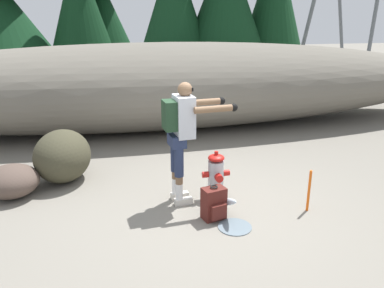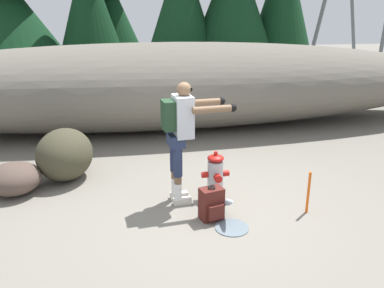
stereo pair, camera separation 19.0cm
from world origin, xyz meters
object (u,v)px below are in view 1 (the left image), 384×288
object	(u,v)px
utility_worker	(183,128)
fire_hydrant	(216,176)
boulder_mid	(12,181)
spare_backpack	(214,204)
survey_stake	(309,191)
boulder_large	(62,156)

from	to	relation	value
utility_worker	fire_hydrant	bearing A→B (deg)	-0.51
boulder_mid	spare_backpack	bearing A→B (deg)	-25.30
utility_worker	spare_backpack	bearing A→B (deg)	-68.56
fire_hydrant	survey_stake	xyz separation A→B (m)	(1.13, -0.70, -0.03)
spare_backpack	boulder_large	distance (m)	2.71
utility_worker	boulder_large	xyz separation A→B (m)	(-1.76, 1.16, -0.69)
fire_hydrant	survey_stake	bearing A→B (deg)	-31.77
utility_worker	boulder_large	distance (m)	2.22
fire_hydrant	utility_worker	xyz separation A→B (m)	(-0.50, -0.04, 0.79)
fire_hydrant	spare_backpack	world-z (taller)	fire_hydrant
fire_hydrant	utility_worker	bearing A→B (deg)	-175.14
spare_backpack	survey_stake	xyz separation A→B (m)	(1.33, -0.07, 0.08)
boulder_large	survey_stake	world-z (taller)	boulder_large
survey_stake	spare_backpack	bearing A→B (deg)	177.10
fire_hydrant	spare_backpack	size ratio (longest dim) A/B	1.52
utility_worker	boulder_mid	xyz separation A→B (m)	(-2.47, 0.72, -0.87)
fire_hydrant	boulder_mid	world-z (taller)	fire_hydrant
boulder_large	boulder_mid	distance (m)	0.85
spare_backpack	boulder_large	bearing A→B (deg)	-144.84
fire_hydrant	survey_stake	distance (m)	1.33
fire_hydrant	spare_backpack	bearing A→B (deg)	-107.84
spare_backpack	utility_worker	bearing A→B (deg)	-167.75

